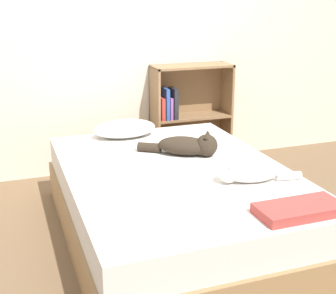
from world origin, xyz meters
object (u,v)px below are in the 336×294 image
object	(u,v)px
pillow	(125,128)
bookshelf	(187,114)
bed	(176,203)
cat_dark	(188,146)
cat_light	(249,171)

from	to	relation	value
pillow	bookshelf	xyz separation A→B (m)	(0.69, 0.45, -0.05)
bed	pillow	xyz separation A→B (m)	(-0.12, 0.79, 0.30)
cat_dark	cat_light	bearing A→B (deg)	-43.33
cat_light	cat_dark	world-z (taller)	cat_dark
pillow	bed	bearing A→B (deg)	-81.44
pillow	cat_dark	bearing A→B (deg)	-62.04
bed	bookshelf	world-z (taller)	bookshelf
bed	cat_dark	xyz separation A→B (m)	(0.18, 0.23, 0.30)
bookshelf	bed	bearing A→B (deg)	-114.80
pillow	bookshelf	world-z (taller)	bookshelf
pillow	cat_dark	xyz separation A→B (m)	(0.29, -0.56, 0.00)
bookshelf	cat_dark	bearing A→B (deg)	-111.41
cat_dark	bookshelf	distance (m)	1.08
cat_light	bookshelf	xyz separation A→B (m)	(0.25, 1.58, -0.05)
cat_dark	bookshelf	bearing A→B (deg)	100.98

